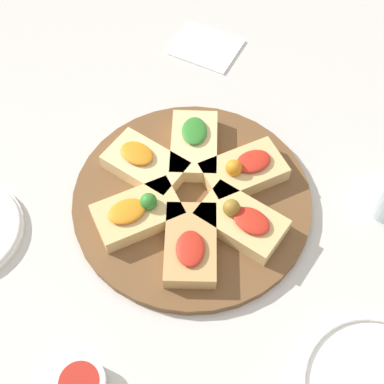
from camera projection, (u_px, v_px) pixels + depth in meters
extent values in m
plane|color=beige|center=(192.00, 202.00, 0.93)|extent=(3.00, 3.00, 0.00)
cylinder|color=brown|center=(192.00, 199.00, 0.92)|extent=(0.41, 0.41, 0.02)
cube|color=#DBB775|center=(138.00, 214.00, 0.88)|extent=(0.15, 0.16, 0.03)
ellipsoid|color=orange|center=(127.00, 211.00, 0.86)|extent=(0.07, 0.08, 0.01)
sphere|color=#2D7A28|center=(149.00, 202.00, 0.87)|extent=(0.03, 0.03, 0.03)
cube|color=tan|center=(191.00, 244.00, 0.85)|extent=(0.13, 0.16, 0.03)
ellipsoid|color=red|center=(190.00, 248.00, 0.82)|extent=(0.07, 0.08, 0.01)
cube|color=#DBB775|center=(241.00, 222.00, 0.87)|extent=(0.15, 0.11, 0.03)
ellipsoid|color=red|center=(252.00, 221.00, 0.85)|extent=(0.07, 0.06, 0.01)
sphere|color=olive|center=(232.00, 208.00, 0.86)|extent=(0.03, 0.03, 0.03)
cube|color=#DBB775|center=(244.00, 172.00, 0.93)|extent=(0.15, 0.16, 0.03)
ellipsoid|color=red|center=(253.00, 161.00, 0.91)|extent=(0.07, 0.08, 0.01)
sphere|color=orange|center=(234.00, 168.00, 0.90)|extent=(0.03, 0.03, 0.03)
cube|color=#E5C689|center=(194.00, 146.00, 0.96)|extent=(0.13, 0.16, 0.03)
ellipsoid|color=#2D7A28|center=(194.00, 131.00, 0.95)|extent=(0.07, 0.08, 0.01)
cube|color=#E5C689|center=(146.00, 165.00, 0.93)|extent=(0.15, 0.10, 0.03)
ellipsoid|color=orange|center=(137.00, 153.00, 0.92)|extent=(0.07, 0.06, 0.01)
cube|color=white|center=(207.00, 47.00, 1.13)|extent=(0.14, 0.12, 0.01)
cylinder|color=silver|center=(81.00, 384.00, 0.75)|extent=(0.07, 0.07, 0.03)
cylinder|color=#B22319|center=(79.00, 382.00, 0.74)|extent=(0.06, 0.06, 0.01)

